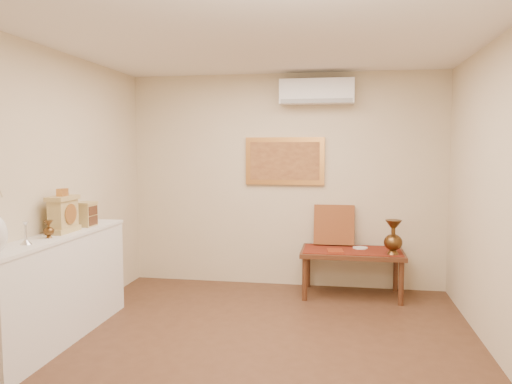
% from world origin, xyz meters
% --- Properties ---
extents(floor, '(4.50, 4.50, 0.00)m').
position_xyz_m(floor, '(0.00, 0.00, 0.00)').
color(floor, brown).
rests_on(floor, ground).
extents(ceiling, '(4.50, 4.50, 0.00)m').
position_xyz_m(ceiling, '(0.00, 0.00, 2.70)').
color(ceiling, silver).
rests_on(ceiling, ground).
extents(wall_back, '(4.00, 0.02, 2.70)m').
position_xyz_m(wall_back, '(0.00, 2.25, 1.35)').
color(wall_back, beige).
rests_on(wall_back, ground).
extents(wall_front, '(4.00, 0.02, 2.70)m').
position_xyz_m(wall_front, '(0.00, -2.25, 1.35)').
color(wall_front, beige).
rests_on(wall_front, ground).
extents(wall_left, '(0.02, 4.50, 2.70)m').
position_xyz_m(wall_left, '(-2.00, 0.00, 1.35)').
color(wall_left, beige).
rests_on(wall_left, ground).
extents(wall_right, '(0.02, 4.50, 2.70)m').
position_xyz_m(wall_right, '(2.00, 0.00, 1.35)').
color(wall_right, beige).
rests_on(wall_right, ground).
extents(candlestick, '(0.09, 0.09, 0.19)m').
position_xyz_m(candlestick, '(-1.82, -0.45, 1.07)').
color(candlestick, silver).
rests_on(candlestick, display_ledge).
extents(brass_urn_small, '(0.09, 0.09, 0.20)m').
position_xyz_m(brass_urn_small, '(-1.80, -0.15, 1.08)').
color(brass_urn_small, brown).
rests_on(brass_urn_small, display_ledge).
extents(table_cloth, '(1.14, 0.59, 0.01)m').
position_xyz_m(table_cloth, '(0.85, 1.88, 0.55)').
color(table_cloth, maroon).
rests_on(table_cloth, low_table).
extents(brass_urn_tall, '(0.21, 0.21, 0.48)m').
position_xyz_m(brass_urn_tall, '(1.30, 1.71, 0.80)').
color(brass_urn_tall, brown).
rests_on(brass_urn_tall, table_cloth).
extents(plate, '(0.18, 0.18, 0.01)m').
position_xyz_m(plate, '(0.95, 1.98, 0.56)').
color(plate, white).
rests_on(plate, table_cloth).
extents(menu, '(0.21, 0.27, 0.01)m').
position_xyz_m(menu, '(0.65, 1.76, 0.56)').
color(menu, maroon).
rests_on(menu, table_cloth).
extents(cushion, '(0.50, 0.20, 0.51)m').
position_xyz_m(cushion, '(0.63, 2.16, 0.81)').
color(cushion, maroon).
rests_on(cushion, table_cloth).
extents(display_ledge, '(0.37, 2.02, 0.98)m').
position_xyz_m(display_ledge, '(-1.82, 0.00, 0.49)').
color(display_ledge, white).
rests_on(display_ledge, floor).
extents(mantel_clock, '(0.17, 0.36, 0.41)m').
position_xyz_m(mantel_clock, '(-1.83, 0.15, 1.15)').
color(mantel_clock, tan).
rests_on(mantel_clock, display_ledge).
extents(wooden_chest, '(0.16, 0.21, 0.24)m').
position_xyz_m(wooden_chest, '(-1.81, 0.52, 1.10)').
color(wooden_chest, tan).
rests_on(wooden_chest, display_ledge).
extents(low_table, '(1.20, 0.70, 0.55)m').
position_xyz_m(low_table, '(0.85, 1.88, 0.48)').
color(low_table, '#502A18').
rests_on(low_table, floor).
extents(painting, '(1.00, 0.06, 0.60)m').
position_xyz_m(painting, '(0.00, 2.22, 1.60)').
color(painting, '#C4823F').
rests_on(painting, wall_back).
extents(ac_unit, '(0.90, 0.25, 0.30)m').
position_xyz_m(ac_unit, '(0.40, 2.12, 2.45)').
color(ac_unit, silver).
rests_on(ac_unit, wall_back).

